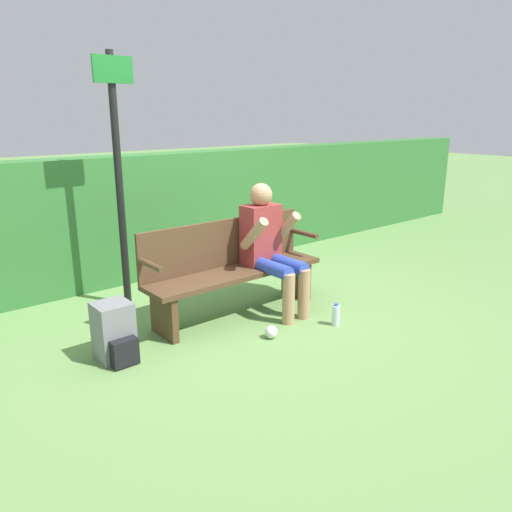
{
  "coord_description": "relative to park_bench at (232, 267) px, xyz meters",
  "views": [
    {
      "loc": [
        -2.63,
        -3.46,
        1.81
      ],
      "look_at": [
        0.15,
        -0.1,
        0.56
      ],
      "focal_mm": 35.0,
      "sensor_mm": 36.0,
      "label": 1
    }
  ],
  "objects": [
    {
      "name": "backpack",
      "position": [
        -1.25,
        -0.17,
        -0.24
      ],
      "size": [
        0.26,
        0.35,
        0.45
      ],
      "color": "slate",
      "rests_on": "ground"
    },
    {
      "name": "ground_plane",
      "position": [
        0.0,
        -0.07,
        -0.45
      ],
      "size": [
        40.0,
        40.0,
        0.0
      ],
      "primitive_type": "plane",
      "color": "#668E4C"
    },
    {
      "name": "hedge_back",
      "position": [
        0.0,
        1.55,
        0.24
      ],
      "size": [
        12.0,
        0.36,
        1.38
      ],
      "color": "#337033",
      "rests_on": "ground"
    },
    {
      "name": "person_seated",
      "position": [
        0.33,
        -0.15,
        0.2
      ],
      "size": [
        0.49,
        0.66,
        1.2
      ],
      "color": "#993333",
      "rests_on": "ground"
    },
    {
      "name": "park_bench",
      "position": [
        0.0,
        0.0,
        0.0
      ],
      "size": [
        1.77,
        0.41,
        0.87
      ],
      "color": "#513823",
      "rests_on": "ground"
    },
    {
      "name": "signpost",
      "position": [
        -0.66,
        0.84,
        0.87
      ],
      "size": [
        0.37,
        0.09,
        2.35
      ],
      "color": "black",
      "rests_on": "ground"
    },
    {
      "name": "water_bottle",
      "position": [
        0.53,
        -0.82,
        -0.36
      ],
      "size": [
        0.07,
        0.07,
        0.2
      ],
      "color": "silver",
      "rests_on": "ground"
    },
    {
      "name": "litter_crumple",
      "position": [
        -0.09,
        -0.66,
        -0.4
      ],
      "size": [
        0.11,
        0.11,
        0.11
      ],
      "color": "silver",
      "rests_on": "ground"
    }
  ]
}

